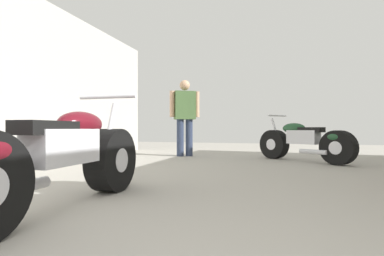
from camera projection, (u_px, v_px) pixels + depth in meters
The scene contains 5 objects.
ground_plane at pixel (218, 177), 3.88m from camera, with size 17.85×17.85×0.00m, color #A8A399.
garage_partition_left at pixel (21, 78), 4.81m from camera, with size 0.08×8.18×2.95m, color #B7B5AD.
motorcycle_maroon_cruiser at pixel (59, 160), 2.26m from camera, with size 0.62×2.08×0.97m.
motorcycle_black_naked at pixel (305, 142), 5.64m from camera, with size 1.71×1.37×0.93m.
mechanic_in_blue at pixel (185, 113), 6.78m from camera, with size 0.66×0.45×1.76m.
Camera 1 is at (0.76, -0.10, 0.64)m, focal length 27.45 mm.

